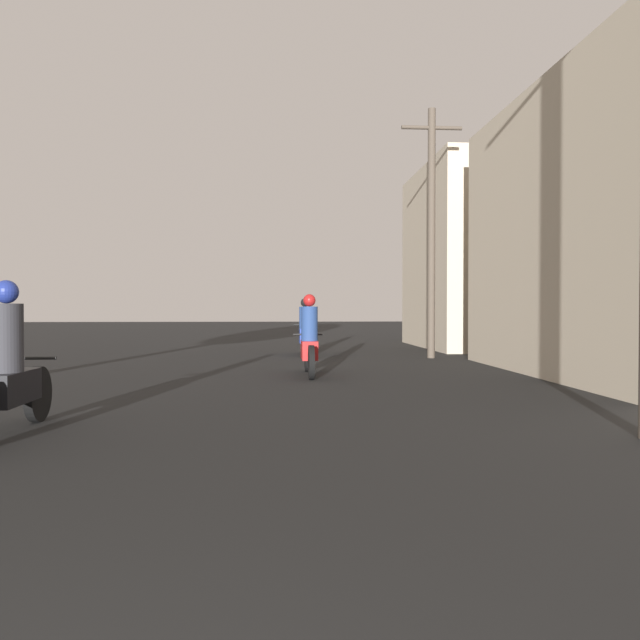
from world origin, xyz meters
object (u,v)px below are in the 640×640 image
object	(u,v)px
motorcycle_black	(10,374)
building_right_far	(502,258)
motorcycle_blue	(305,332)
utility_pole_far	(431,228)
motorcycle_red	(309,343)

from	to	relation	value
motorcycle_black	building_right_far	size ratio (longest dim) A/B	0.33
motorcycle_blue	utility_pole_far	world-z (taller)	utility_pole_far
motorcycle_black	motorcycle_blue	world-z (taller)	motorcycle_black
motorcycle_red	motorcycle_blue	distance (m)	5.36
motorcycle_red	motorcycle_blue	xyz separation A→B (m)	(0.16, 5.36, 0.01)
motorcycle_black	motorcycle_blue	distance (m)	11.41
motorcycle_blue	building_right_far	bearing A→B (deg)	33.34
motorcycle_red	utility_pole_far	bearing A→B (deg)	41.20
motorcycle_blue	building_right_far	size ratio (longest dim) A/B	0.32
motorcycle_red	motorcycle_blue	world-z (taller)	motorcycle_blue
motorcycle_blue	motorcycle_black	bearing A→B (deg)	-99.54
utility_pole_far	motorcycle_black	bearing A→B (deg)	-125.66
motorcycle_red	motorcycle_blue	bearing A→B (deg)	79.88
motorcycle_black	motorcycle_red	distance (m)	6.45
motorcycle_red	building_right_far	size ratio (longest dim) A/B	0.33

